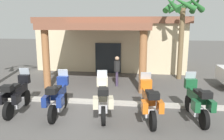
% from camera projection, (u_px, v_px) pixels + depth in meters
% --- Properties ---
extents(ground_plane, '(80.00, 80.00, 0.00)m').
position_uv_depth(ground_plane, '(81.00, 109.00, 9.25)').
color(ground_plane, '#514F4C').
extents(motel_building, '(11.27, 11.28, 3.88)m').
position_uv_depth(motel_building, '(114.00, 41.00, 18.47)').
color(motel_building, beige).
rests_on(motel_building, ground_plane).
extents(motorcycle_black, '(0.75, 2.21, 1.61)m').
position_uv_depth(motorcycle_black, '(17.00, 95.00, 8.85)').
color(motorcycle_black, black).
rests_on(motorcycle_black, ground_plane).
extents(motorcycle_blue, '(0.74, 2.21, 1.61)m').
position_uv_depth(motorcycle_blue, '(58.00, 97.00, 8.56)').
color(motorcycle_blue, black).
rests_on(motorcycle_blue, ground_plane).
extents(motorcycle_cream, '(0.91, 2.19, 1.61)m').
position_uv_depth(motorcycle_cream, '(103.00, 98.00, 8.43)').
color(motorcycle_cream, black).
rests_on(motorcycle_cream, ground_plane).
extents(motorcycle_orange, '(0.83, 2.20, 1.61)m').
position_uv_depth(motorcycle_orange, '(149.00, 102.00, 8.04)').
color(motorcycle_orange, black).
rests_on(motorcycle_orange, ground_plane).
extents(motorcycle_green, '(0.79, 2.21, 1.61)m').
position_uv_depth(motorcycle_green, '(197.00, 101.00, 8.13)').
color(motorcycle_green, black).
rests_on(motorcycle_green, ground_plane).
extents(pedestrian, '(0.32, 0.53, 1.66)m').
position_uv_depth(pedestrian, '(117.00, 69.00, 12.57)').
color(pedestrian, '#3F334C').
rests_on(pedestrian, ground_plane).
extents(palm_tree_near_portico, '(2.50, 2.50, 5.25)m').
position_uv_depth(palm_tree_near_portico, '(183.00, 13.00, 13.57)').
color(palm_tree_near_portico, brown).
rests_on(palm_tree_near_portico, ground_plane).
extents(curb_strip, '(10.50, 0.36, 0.12)m').
position_uv_depth(curb_strip, '(108.00, 102.00, 9.87)').
color(curb_strip, '#ADA89E').
rests_on(curb_strip, ground_plane).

